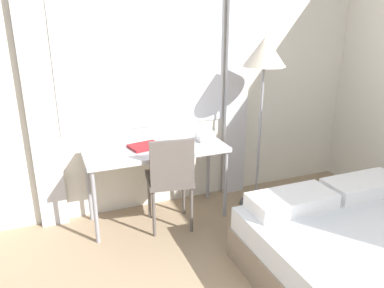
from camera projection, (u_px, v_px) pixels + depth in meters
name	position (u px, v px, depth m)	size (l,w,h in m)	color
wall_back_with_window	(161.00, 73.00, 3.57)	(5.29, 0.13, 2.70)	silver
desk	(157.00, 155.00, 3.46)	(1.31, 0.49, 0.72)	#B2B2B7
desk_chair	(170.00, 176.00, 3.33)	(0.46, 0.46, 0.90)	#59514C
standing_lamp	(264.00, 63.00, 3.45)	(0.40, 0.40, 1.71)	#4C4C51
telephone	(205.00, 137.00, 3.65)	(0.18, 0.15, 0.09)	white
book	(145.00, 146.00, 3.47)	(0.32, 0.27, 0.02)	maroon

